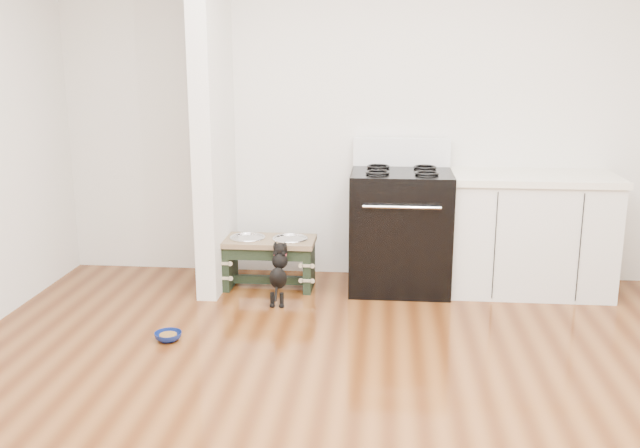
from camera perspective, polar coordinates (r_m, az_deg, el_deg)
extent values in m
plane|color=#4A230D|center=(3.68, 2.71, -15.77)|extent=(5.00, 5.00, 0.00)
plane|color=silver|center=(5.72, 4.08, 9.07)|extent=(5.00, 0.00, 5.00)
cube|color=silver|center=(5.48, -8.55, 8.75)|extent=(0.15, 0.80, 2.70)
cube|color=black|center=(5.52, 6.43, -0.51)|extent=(0.76, 0.65, 0.92)
cube|color=black|center=(5.24, 6.47, -1.98)|extent=(0.58, 0.02, 0.50)
cylinder|color=silver|center=(5.12, 6.57, 1.35)|extent=(0.56, 0.02, 0.02)
cube|color=white|center=(5.68, 6.54, 5.75)|extent=(0.76, 0.08, 0.22)
torus|color=black|center=(5.29, 4.64, 4.12)|extent=(0.18, 0.18, 0.02)
torus|color=black|center=(5.30, 8.54, 4.03)|extent=(0.18, 0.18, 0.02)
torus|color=black|center=(5.56, 4.68, 4.60)|extent=(0.18, 0.18, 0.02)
torus|color=black|center=(5.57, 8.40, 4.51)|extent=(0.18, 0.18, 0.02)
cube|color=silver|center=(5.66, 16.39, -0.96)|extent=(1.20, 0.60, 0.86)
cube|color=beige|center=(5.57, 16.70, 3.58)|extent=(1.24, 0.64, 0.05)
cube|color=black|center=(5.52, 16.62, -5.46)|extent=(1.20, 0.06, 0.10)
cube|color=black|center=(5.64, -7.23, -3.21)|extent=(0.06, 0.34, 0.35)
cube|color=black|center=(5.54, -0.88, -3.42)|extent=(0.06, 0.34, 0.35)
cube|color=black|center=(5.40, -4.38, -2.46)|extent=(0.57, 0.03, 0.09)
cube|color=black|center=(5.62, -4.06, -4.47)|extent=(0.57, 0.06, 0.06)
cube|color=brown|center=(5.53, -4.12, -1.38)|extent=(0.72, 0.38, 0.04)
cylinder|color=silver|center=(5.56, -5.81, -1.31)|extent=(0.25, 0.25, 0.04)
cylinder|color=silver|center=(5.51, -2.41, -1.40)|extent=(0.25, 0.25, 0.04)
torus|color=silver|center=(5.55, -5.82, -1.08)|extent=(0.28, 0.28, 0.02)
torus|color=silver|center=(5.50, -2.41, -1.16)|extent=(0.28, 0.28, 0.02)
cylinder|color=black|center=(5.20, -3.84, -6.06)|extent=(0.03, 0.03, 0.11)
cylinder|color=black|center=(5.19, -3.08, -6.09)|extent=(0.03, 0.03, 0.11)
sphere|color=black|center=(5.20, -3.85, -6.54)|extent=(0.04, 0.04, 0.04)
sphere|color=black|center=(5.19, -3.09, -6.57)|extent=(0.04, 0.04, 0.04)
ellipsoid|color=black|center=(5.21, -3.37, -4.35)|extent=(0.13, 0.29, 0.26)
sphere|color=black|center=(5.27, -3.23, -2.97)|extent=(0.12, 0.12, 0.12)
sphere|color=black|center=(5.28, -3.19, -2.05)|extent=(0.10, 0.10, 0.10)
sphere|color=black|center=(5.35, -3.43, -1.84)|extent=(0.04, 0.04, 0.04)
sphere|color=black|center=(5.34, -2.72, -1.86)|extent=(0.04, 0.04, 0.04)
cylinder|color=black|center=(5.13, -3.55, -5.62)|extent=(0.02, 0.08, 0.09)
torus|color=#BF3844|center=(5.27, -3.20, -2.50)|extent=(0.10, 0.06, 0.09)
imported|color=navy|center=(4.72, -12.05, -8.79)|extent=(0.22, 0.22, 0.05)
cylinder|color=brown|center=(4.72, -12.05, -8.74)|extent=(0.11, 0.11, 0.02)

